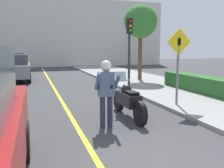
# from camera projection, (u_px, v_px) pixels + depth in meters

# --- Properties ---
(sidewalk_curb) EXTENTS (4.40, 44.00, 0.12)m
(sidewalk_curb) POSITION_uv_depth(u_px,v_px,m) (221.00, 104.00, 9.02)
(sidewalk_curb) COLOR gray
(sidewalk_curb) RESTS_ON ground
(road_center_line) EXTENTS (0.12, 36.00, 0.01)m
(road_center_line) POSITION_uv_depth(u_px,v_px,m) (63.00, 104.00, 9.26)
(road_center_line) COLOR yellow
(road_center_line) RESTS_ON ground
(building_backdrop) EXTENTS (28.00, 1.20, 7.63)m
(building_backdrop) POSITION_uv_depth(u_px,v_px,m) (46.00, 32.00, 27.74)
(building_backdrop) COLOR beige
(building_backdrop) RESTS_ON ground
(motorcycle) EXTENTS (0.62, 2.39, 1.32)m
(motorcycle) POSITION_uv_depth(u_px,v_px,m) (128.00, 100.00, 7.43)
(motorcycle) COLOR black
(motorcycle) RESTS_ON ground
(person_biker) EXTENTS (0.59, 0.48, 1.75)m
(person_biker) POSITION_uv_depth(u_px,v_px,m) (106.00, 87.00, 6.42)
(person_biker) COLOR #282D4C
(person_biker) RESTS_ON ground
(crossing_sign) EXTENTS (0.91, 0.08, 2.61)m
(crossing_sign) POSITION_uv_depth(u_px,v_px,m) (178.00, 59.00, 8.51)
(crossing_sign) COLOR slate
(crossing_sign) RESTS_ON sidewalk_curb
(traffic_light) EXTENTS (0.26, 0.30, 3.40)m
(traffic_light) POSITION_uv_depth(u_px,v_px,m) (129.00, 39.00, 12.39)
(traffic_light) COLOR #2D2D30
(traffic_light) RESTS_ON sidewalk_curb
(hedge_row) EXTENTS (0.90, 5.42, 0.70)m
(hedge_row) POSITION_uv_depth(u_px,v_px,m) (205.00, 84.00, 11.03)
(hedge_row) COLOR #286028
(hedge_row) RESTS_ON sidewalk_curb
(street_tree) EXTENTS (2.02, 2.02, 4.58)m
(street_tree) POSITION_uv_depth(u_px,v_px,m) (141.00, 22.00, 15.23)
(street_tree) COLOR brown
(street_tree) RESTS_ON sidewalk_curb
(parked_car_grey) EXTENTS (1.88, 4.20, 1.68)m
(parked_car_grey) POSITION_uv_depth(u_px,v_px,m) (15.00, 68.00, 15.64)
(parked_car_grey) COLOR black
(parked_car_grey) RESTS_ON ground
(parked_car_silver) EXTENTS (1.88, 4.20, 1.68)m
(parked_car_silver) POSITION_uv_depth(u_px,v_px,m) (15.00, 63.00, 21.28)
(parked_car_silver) COLOR black
(parked_car_silver) RESTS_ON ground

